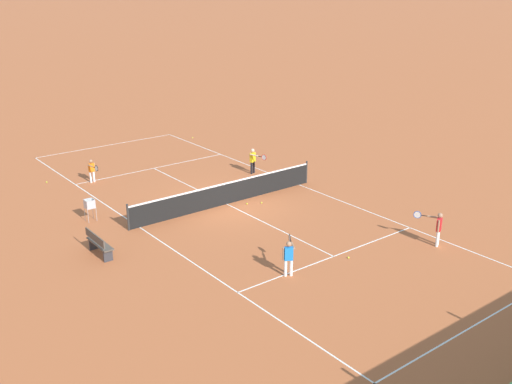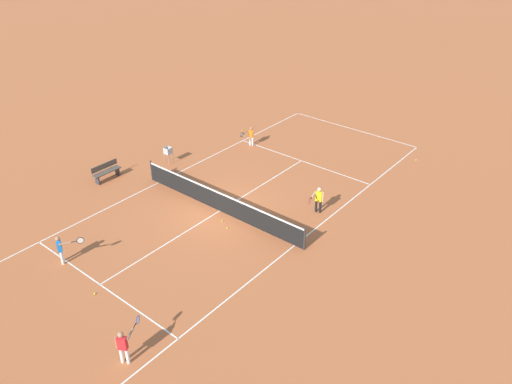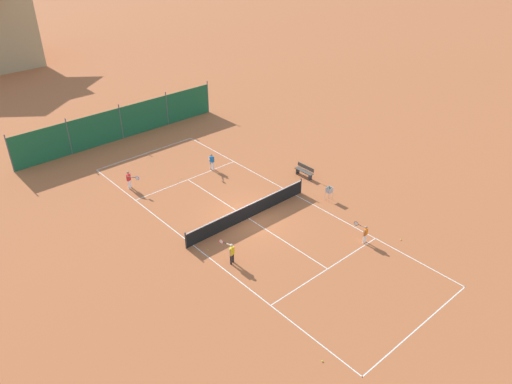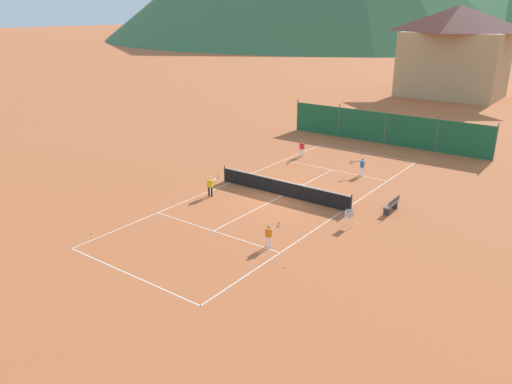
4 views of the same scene
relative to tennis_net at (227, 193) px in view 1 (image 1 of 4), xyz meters
name	(u,v)px [view 1 (image 1 of 4)]	position (x,y,z in m)	size (l,w,h in m)	color
ground_plane	(227,204)	(0.00, 0.00, -0.50)	(600.00, 600.00, 0.00)	#B25B33
court_line_markings	(227,204)	(0.00, 0.00, -0.50)	(8.25, 23.85, 0.01)	white
tennis_net	(227,193)	(0.00, 0.00, 0.00)	(9.18, 0.08, 1.06)	#2D2D2D
player_far_service	(253,159)	(-3.46, -2.64, 0.23)	(0.41, 1.08, 1.25)	black
player_far_baseline	(289,255)	(2.13, 6.48, 0.21)	(0.81, 0.85, 1.21)	white
player_near_service	(438,226)	(-3.55, 7.99, 0.23)	(0.49, 1.06, 1.25)	white
player_near_baseline	(92,169)	(3.32, -6.16, 0.15)	(0.38, 0.97, 1.11)	white
tennis_ball_by_net_right	(280,180)	(-3.76, -0.94, -0.47)	(0.07, 0.07, 0.07)	#CCE033
tennis_ball_far_corner	(193,138)	(-4.75, -10.29, -0.47)	(0.07, 0.07, 0.07)	#CCE033
tennis_ball_mid_court	(47,182)	(5.06, -7.46, -0.47)	(0.07, 0.07, 0.07)	#CCE033
tennis_ball_by_net_left	(247,204)	(-0.66, 0.55, -0.47)	(0.07, 0.07, 0.07)	#CCE033
tennis_ball_near_corner	(348,258)	(-0.29, 6.83, -0.47)	(0.07, 0.07, 0.07)	#CCE033
tennis_ball_alley_right	(262,203)	(-1.21, 0.86, -0.47)	(0.07, 0.07, 0.07)	#CCE033
ball_hopper	(90,205)	(5.30, -1.78, 0.16)	(0.36, 0.36, 0.89)	#B7B7BC
courtside_bench	(99,244)	(6.34, 1.38, -0.05)	(0.36, 1.50, 0.84)	#51473D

